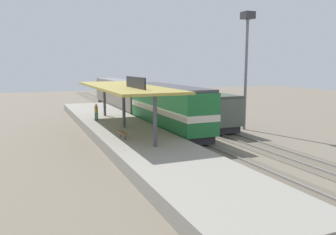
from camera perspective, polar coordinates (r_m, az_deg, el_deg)
name	(u,v)px	position (r m, az deg, el deg)	size (l,w,h in m)	color
ground_plane	(189,132)	(33.93, 3.52, -2.38)	(120.00, 120.00, 0.00)	#706656
track_near	(170,133)	(33.10, 0.41, -2.59)	(3.20, 110.00, 0.16)	#5F5649
track_far	(212,129)	(35.14, 7.33, -2.00)	(3.20, 110.00, 0.16)	#5F5649
platform	(124,132)	(31.52, -7.30, -2.46)	(6.00, 44.00, 0.90)	gray
station_canopy	(124,88)	(30.90, -7.40, 4.96)	(5.20, 18.00, 4.70)	#47474C
platform_bench	(123,133)	(26.58, -7.54, -2.58)	(0.44, 1.70, 0.50)	#333338
locomotive	(168,108)	(33.21, 0.05, 1.61)	(2.93, 14.43, 4.44)	#28282D
passenger_carriage_single	(120,95)	(50.21, -7.99, 3.82)	(2.90, 20.00, 4.24)	#28282D
freight_car	(201,108)	(36.91, 5.52, 1.59)	(2.80, 12.00, 3.54)	#28282D
light_mast	(247,46)	(35.48, 13.00, 11.53)	(1.10, 1.10, 11.70)	slate
person_waiting	(96,111)	(35.58, -11.87, 0.99)	(0.34, 0.34, 1.71)	#23603D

